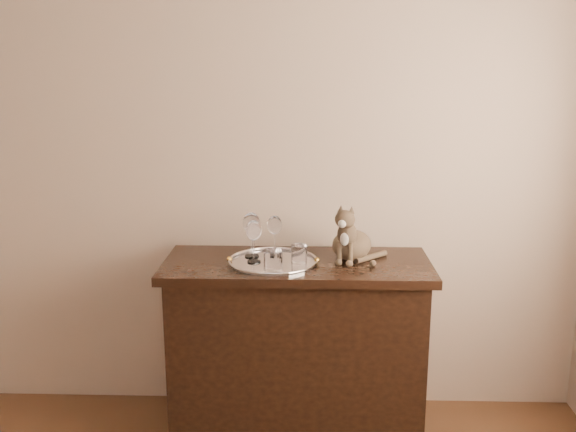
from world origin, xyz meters
The scene contains 9 objects.
wall_back centered at (0.00, 2.25, 1.35)m, with size 4.00×0.10×2.70m, color #C2A792.
sideboard centered at (0.60, 1.94, 0.42)m, with size 1.20×0.50×0.85m, color black, non-canonical shape.
tray centered at (0.49, 1.91, 0.85)m, with size 0.40×0.40×0.01m, color silver.
wine_glass_a centered at (0.39, 1.99, 0.96)m, with size 0.08×0.08×0.21m, color white, non-canonical shape.
wine_glass_b centered at (0.49, 2.03, 0.95)m, with size 0.07×0.07×0.18m, color white, non-canonical shape.
wine_glass_c centered at (0.41, 1.90, 0.95)m, with size 0.07×0.07×0.19m, color silver, non-canonical shape.
tumbler_b centered at (0.50, 1.79, 0.90)m, with size 0.08×0.08×0.09m, color silver.
tumbler_c centered at (0.61, 1.90, 0.90)m, with size 0.07×0.07×0.08m, color white.
cat centered at (0.85, 1.99, 0.98)m, with size 0.27×0.25×0.27m, color brown, non-canonical shape.
Camera 1 is at (0.65, -0.81, 1.71)m, focal length 40.00 mm.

